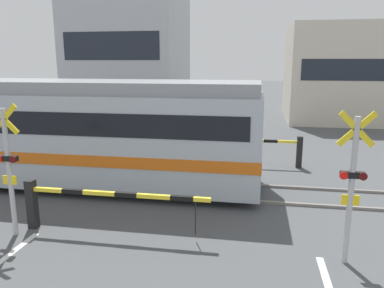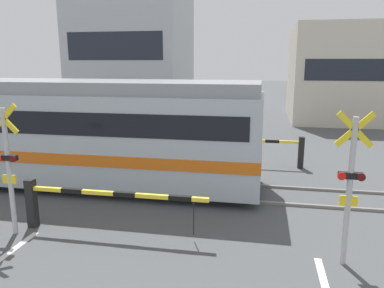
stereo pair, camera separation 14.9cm
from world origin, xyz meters
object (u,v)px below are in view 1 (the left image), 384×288
Objects in this scene: commuter_train at (15,128)px; crossing_barrier_far at (268,146)px; crossing_barrier_near at (77,199)px; crossing_signal_right at (352,182)px; pedestrian at (211,130)px; crossing_signal_left at (9,165)px.

crossing_barrier_far is at bearing 21.57° from commuter_train.
crossing_barrier_near is 1.44× the size of crossing_signal_right.
crossing_signal_right is (5.79, -0.40, 0.87)m from crossing_barrier_near.
pedestrian is at bearing 41.57° from commuter_train.
crossing_signal_right is at bearing 0.00° from crossing_signal_left.
crossing_barrier_near is 1.65m from crossing_signal_left.
crossing_signal_left is (-5.79, -6.82, 0.87)m from crossing_barrier_far.
crossing_signal_left is (2.33, -3.62, -0.11)m from commuter_train.
pedestrian is at bearing 141.75° from crossing_barrier_far.
crossing_barrier_near is at bearing 16.62° from crossing_signal_left.
pedestrian is at bearing 76.08° from crossing_barrier_near.
crossing_barrier_far is at bearing -38.25° from pedestrian.
crossing_signal_right is (7.13, 0.00, 0.00)m from crossing_signal_left.
commuter_train is at bearing 138.84° from crossing_barrier_near.
crossing_barrier_far is at bearing 49.71° from crossing_signal_left.
crossing_signal_left is at bearing -57.19° from commuter_train.
crossing_barrier_near is 8.55m from pedestrian.
crossing_signal_right is at bearing -78.85° from crossing_barrier_far.
commuter_train reaches higher than pedestrian.
commuter_train is at bearing -138.43° from pedestrian.
crossing_barrier_near and crossing_barrier_far have the same top height.
commuter_train is 5.23× the size of crossing_signal_right.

